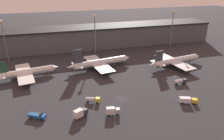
# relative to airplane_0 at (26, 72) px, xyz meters

# --- Properties ---
(ground) EXTENTS (600.00, 600.00, 0.00)m
(ground) POSITION_rel_airplane_0_xyz_m (45.75, -37.39, -3.30)
(ground) COLOR #2D2D33
(terminal_building) EXTENTS (210.75, 24.20, 17.09)m
(terminal_building) POSITION_rel_airplane_0_xyz_m (45.75, 50.09, 5.29)
(terminal_building) COLOR #4C515B
(terminal_building) RESTS_ON ground
(airplane_0) EXTENTS (37.48, 32.02, 11.79)m
(airplane_0) POSITION_rel_airplane_0_xyz_m (0.00, 0.00, 0.00)
(airplane_0) COLOR white
(airplane_0) RESTS_ON ground
(airplane_1) EXTENTS (43.38, 32.84, 14.36)m
(airplane_1) POSITION_rel_airplane_0_xyz_m (44.13, 2.47, 0.40)
(airplane_1) COLOR silver
(airplane_1) RESTS_ON ground
(airplane_2) EXTENTS (41.68, 32.14, 12.27)m
(airplane_2) POSITION_rel_airplane_0_xyz_m (92.62, -7.12, 0.24)
(airplane_2) COLOR silver
(airplane_2) RESTS_ON ground
(service_vehicle_0) EXTENTS (6.37, 5.00, 3.91)m
(service_vehicle_0) POSITION_rel_airplane_0_xyz_m (24.47, -47.28, -1.18)
(service_vehicle_0) COLOR #282D38
(service_vehicle_0) RESTS_ON ground
(service_vehicle_1) EXTENTS (7.10, 2.42, 2.80)m
(service_vehicle_1) POSITION_rel_airplane_0_xyz_m (81.30, -31.46, -1.63)
(service_vehicle_1) COLOR #282D38
(service_vehicle_1) RESTS_ON ground
(service_vehicle_2) EXTENTS (7.66, 5.82, 2.64)m
(service_vehicle_2) POSITION_rel_airplane_0_xyz_m (7.22, -43.10, -2.05)
(service_vehicle_2) COLOR #195199
(service_vehicle_2) RESTS_ON ground
(service_vehicle_3) EXTENTS (6.93, 4.14, 2.54)m
(service_vehicle_3) POSITION_rel_airplane_0_xyz_m (31.69, -37.12, -1.76)
(service_vehicle_3) COLOR gold
(service_vehicle_3) RESTS_ON ground
(service_vehicle_4) EXTENTS (5.94, 2.82, 3.54)m
(service_vehicle_4) POSITION_rel_airplane_0_xyz_m (37.86, -49.13, -1.35)
(service_vehicle_4) COLOR #9EA3A8
(service_vehicle_4) RESTS_ON ground
(service_vehicle_5) EXTENTS (8.31, 4.91, 2.87)m
(service_vehicle_5) POSITION_rel_airplane_0_xyz_m (73.82, -49.64, -1.64)
(service_vehicle_5) COLOR gold
(service_vehicle_5) RESTS_ON ground
(lamp_post_0) EXTENTS (1.80, 1.80, 28.11)m
(lamp_post_0) POSITION_rel_airplane_0_xyz_m (-14.53, 33.83, 14.30)
(lamp_post_0) COLOR slate
(lamp_post_0) RESTS_ON ground
(lamp_post_1) EXTENTS (1.80, 1.80, 29.06)m
(lamp_post_1) POSITION_rel_airplane_0_xyz_m (47.87, 33.83, 14.82)
(lamp_post_1) COLOR slate
(lamp_post_1) RESTS_ON ground
(lamp_post_2) EXTENTS (1.80, 1.80, 28.98)m
(lamp_post_2) POSITION_rel_airplane_0_xyz_m (112.14, 33.83, 14.77)
(lamp_post_2) COLOR slate
(lamp_post_2) RESTS_ON ground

